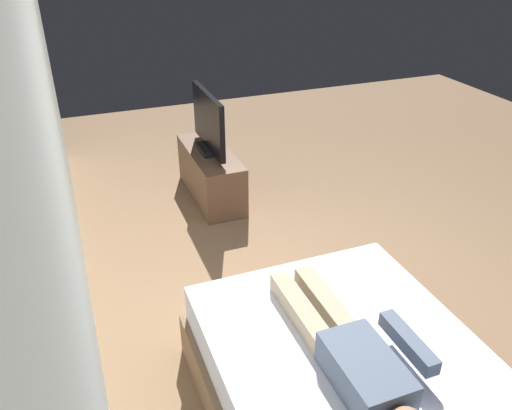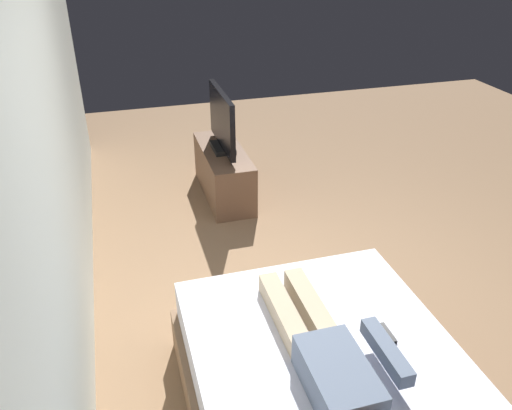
{
  "view_description": "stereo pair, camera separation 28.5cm",
  "coord_description": "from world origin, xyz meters",
  "px_view_note": "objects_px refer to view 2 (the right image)",
  "views": [
    {
      "loc": [
        -2.53,
        1.52,
        2.5
      ],
      "look_at": [
        0.48,
        0.35,
        0.69
      ],
      "focal_mm": 36.04,
      "sensor_mm": 36.0,
      "label": 1
    },
    {
      "loc": [
        -2.63,
        1.25,
        2.5
      ],
      "look_at": [
        0.48,
        0.35,
        0.69
      ],
      "focal_mm": 36.04,
      "sensor_mm": 36.0,
      "label": 2
    }
  ],
  "objects_px": {
    "remote": "(387,333)",
    "tv": "(222,122)",
    "tv_stand": "(224,173)",
    "person": "(329,359)"
  },
  "relations": [
    {
      "from": "person",
      "to": "tv_stand",
      "type": "xyz_separation_m",
      "value": [
        2.95,
        -0.14,
        -0.37
      ]
    },
    {
      "from": "tv_stand",
      "to": "tv",
      "type": "height_order",
      "value": "tv"
    },
    {
      "from": "tv",
      "to": "tv_stand",
      "type": "bearing_deg",
      "value": 0.0
    },
    {
      "from": "person",
      "to": "remote",
      "type": "height_order",
      "value": "person"
    },
    {
      "from": "remote",
      "to": "tv_stand",
      "type": "bearing_deg",
      "value": 5.39
    },
    {
      "from": "remote",
      "to": "tv",
      "type": "relative_size",
      "value": 0.17
    },
    {
      "from": "remote",
      "to": "tv_stand",
      "type": "distance_m",
      "value": 2.83
    },
    {
      "from": "person",
      "to": "tv",
      "type": "relative_size",
      "value": 1.43
    },
    {
      "from": "tv",
      "to": "person",
      "type": "bearing_deg",
      "value": 177.28
    },
    {
      "from": "tv_stand",
      "to": "tv",
      "type": "xyz_separation_m",
      "value": [
        0.0,
        0.0,
        0.53
      ]
    }
  ]
}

